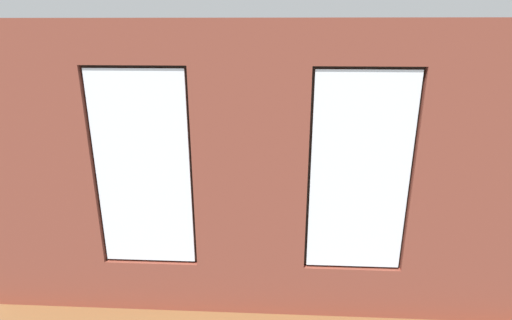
{
  "coord_description": "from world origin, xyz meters",
  "views": [
    {
      "loc": [
        -0.27,
        6.55,
        3.16
      ],
      "look_at": [
        0.06,
        0.4,
        1.1
      ],
      "focal_mm": 28.0,
      "sensor_mm": 36.0,
      "label": 1
    }
  ],
  "objects_px": {
    "potted_plant_by_left_couch": "(363,171)",
    "potted_plant_corner_near_left": "(380,145)",
    "couch_left": "(404,205)",
    "papasan_chair": "(231,157)",
    "cup_ceramic": "(271,179)",
    "potted_plant_foreground_right": "(155,140)",
    "coffee_table": "(250,186)",
    "potted_plant_near_tv": "(111,195)",
    "remote_gray": "(256,185)",
    "media_console": "(107,197)",
    "remote_silver": "(241,181)",
    "potted_plant_mid_room_small": "(300,166)",
    "potted_plant_corner_far_left": "(460,253)",
    "tv_flatscreen": "(104,167)",
    "couch_by_window": "(237,254)",
    "potted_plant_beside_window_right": "(156,232)",
    "table_plant_small": "(250,177)",
    "potted_plant_between_couches": "(338,244)"
  },
  "relations": [
    {
      "from": "media_console",
      "to": "potted_plant_corner_near_left",
      "type": "xyz_separation_m",
      "value": [
        -5.32,
        -2.12,
        0.45
      ]
    },
    {
      "from": "papasan_chair",
      "to": "potted_plant_corner_near_left",
      "type": "xyz_separation_m",
      "value": [
        -3.27,
        -0.38,
        0.23
      ]
    },
    {
      "from": "tv_flatscreen",
      "to": "potted_plant_corner_near_left",
      "type": "relative_size",
      "value": 0.71
    },
    {
      "from": "couch_by_window",
      "to": "potted_plant_foreground_right",
      "type": "height_order",
      "value": "potted_plant_foreground_right"
    },
    {
      "from": "coffee_table",
      "to": "papasan_chair",
      "type": "relative_size",
      "value": 1.16
    },
    {
      "from": "couch_by_window",
      "to": "media_console",
      "type": "relative_size",
      "value": 1.41
    },
    {
      "from": "papasan_chair",
      "to": "potted_plant_corner_near_left",
      "type": "bearing_deg",
      "value": -173.41
    },
    {
      "from": "media_console",
      "to": "tv_flatscreen",
      "type": "relative_size",
      "value": 1.31
    },
    {
      "from": "potted_plant_mid_room_small",
      "to": "potted_plant_corner_far_left",
      "type": "bearing_deg",
      "value": 119.29
    },
    {
      "from": "couch_by_window",
      "to": "potted_plant_corner_near_left",
      "type": "relative_size",
      "value": 1.32
    },
    {
      "from": "couch_left",
      "to": "papasan_chair",
      "type": "xyz_separation_m",
      "value": [
        3.13,
        -2.03,
        0.13
      ]
    },
    {
      "from": "potted_plant_between_couches",
      "to": "potted_plant_mid_room_small",
      "type": "distance_m",
      "value": 3.09
    },
    {
      "from": "potted_plant_by_left_couch",
      "to": "potted_plant_corner_near_left",
      "type": "distance_m",
      "value": 1.18
    },
    {
      "from": "papasan_chair",
      "to": "potted_plant_between_couches",
      "type": "xyz_separation_m",
      "value": [
        -1.8,
        3.61,
        0.03
      ]
    },
    {
      "from": "potted_plant_by_left_couch",
      "to": "table_plant_small",
      "type": "bearing_deg",
      "value": 20.59
    },
    {
      "from": "couch_by_window",
      "to": "potted_plant_mid_room_small",
      "type": "bearing_deg",
      "value": -107.44
    },
    {
      "from": "potted_plant_beside_window_right",
      "to": "potted_plant_mid_room_small",
      "type": "bearing_deg",
      "value": -121.68
    },
    {
      "from": "potted_plant_foreground_right",
      "to": "potted_plant_mid_room_small",
      "type": "distance_m",
      "value": 3.34
    },
    {
      "from": "table_plant_small",
      "to": "potted_plant_near_tv",
      "type": "bearing_deg",
      "value": 33.28
    },
    {
      "from": "couch_left",
      "to": "potted_plant_between_couches",
      "type": "distance_m",
      "value": 2.08
    },
    {
      "from": "couch_by_window",
      "to": "potted_plant_beside_window_right",
      "type": "distance_m",
      "value": 1.08
    },
    {
      "from": "table_plant_small",
      "to": "remote_silver",
      "type": "relative_size",
      "value": 1.35
    },
    {
      "from": "media_console",
      "to": "potted_plant_near_tv",
      "type": "distance_m",
      "value": 1.3
    },
    {
      "from": "table_plant_small",
      "to": "potted_plant_corner_far_left",
      "type": "height_order",
      "value": "potted_plant_corner_far_left"
    },
    {
      "from": "papasan_chair",
      "to": "remote_silver",
      "type": "bearing_deg",
      "value": 104.42
    },
    {
      "from": "coffee_table",
      "to": "potted_plant_beside_window_right",
      "type": "bearing_deg",
      "value": 65.53
    },
    {
      "from": "tv_flatscreen",
      "to": "remote_silver",
      "type": "bearing_deg",
      "value": -171.48
    },
    {
      "from": "papasan_chair",
      "to": "tv_flatscreen",
      "type": "bearing_deg",
      "value": 40.31
    },
    {
      "from": "tv_flatscreen",
      "to": "papasan_chair",
      "type": "height_order",
      "value": "tv_flatscreen"
    },
    {
      "from": "potted_plant_corner_far_left",
      "to": "potted_plant_beside_window_right",
      "type": "xyz_separation_m",
      "value": [
        3.8,
        0.01,
        0.19
      ]
    },
    {
      "from": "coffee_table",
      "to": "table_plant_small",
      "type": "height_order",
      "value": "table_plant_small"
    },
    {
      "from": "potted_plant_foreground_right",
      "to": "remote_silver",
      "type": "bearing_deg",
      "value": 141.11
    },
    {
      "from": "potted_plant_corner_near_left",
      "to": "potted_plant_near_tv",
      "type": "bearing_deg",
      "value": 33.68
    },
    {
      "from": "papasan_chair",
      "to": "potted_plant_corner_far_left",
      "type": "height_order",
      "value": "potted_plant_corner_far_left"
    },
    {
      "from": "potted_plant_corner_near_left",
      "to": "potted_plant_foreground_right",
      "type": "height_order",
      "value": "potted_plant_foreground_right"
    },
    {
      "from": "potted_plant_near_tv",
      "to": "potted_plant_beside_window_right",
      "type": "relative_size",
      "value": 1.25
    },
    {
      "from": "remote_gray",
      "to": "media_console",
      "type": "relative_size",
      "value": 0.14
    },
    {
      "from": "media_console",
      "to": "potted_plant_near_tv",
      "type": "relative_size",
      "value": 0.84
    },
    {
      "from": "table_plant_small",
      "to": "potted_plant_near_tv",
      "type": "distance_m",
      "value": 2.43
    },
    {
      "from": "remote_gray",
      "to": "potted_plant_beside_window_right",
      "type": "bearing_deg",
      "value": -100.25
    },
    {
      "from": "couch_left",
      "to": "potted_plant_near_tv",
      "type": "bearing_deg",
      "value": -80.35
    },
    {
      "from": "remote_gray",
      "to": "potted_plant_near_tv",
      "type": "xyz_separation_m",
      "value": [
        2.13,
        1.22,
        0.28
      ]
    },
    {
      "from": "remote_silver",
      "to": "potted_plant_corner_near_left",
      "type": "height_order",
      "value": "potted_plant_corner_near_left"
    },
    {
      "from": "tv_flatscreen",
      "to": "potted_plant_mid_room_small",
      "type": "distance_m",
      "value": 3.74
    },
    {
      "from": "tv_flatscreen",
      "to": "potted_plant_between_couches",
      "type": "bearing_deg",
      "value": 154.04
    },
    {
      "from": "media_console",
      "to": "potted_plant_near_tv",
      "type": "xyz_separation_m",
      "value": [
        -0.55,
        1.06,
        0.51
      ]
    },
    {
      "from": "potted_plant_corner_far_left",
      "to": "potted_plant_mid_room_small",
      "type": "xyz_separation_m",
      "value": [
        1.81,
        -3.22,
        -0.02
      ]
    },
    {
      "from": "couch_left",
      "to": "potted_plant_near_tv",
      "type": "distance_m",
      "value": 4.72
    },
    {
      "from": "cup_ceramic",
      "to": "potted_plant_foreground_right",
      "type": "height_order",
      "value": "potted_plant_foreground_right"
    },
    {
      "from": "potted_plant_between_couches",
      "to": "couch_by_window",
      "type": "bearing_deg",
      "value": 2.18
    }
  ]
}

